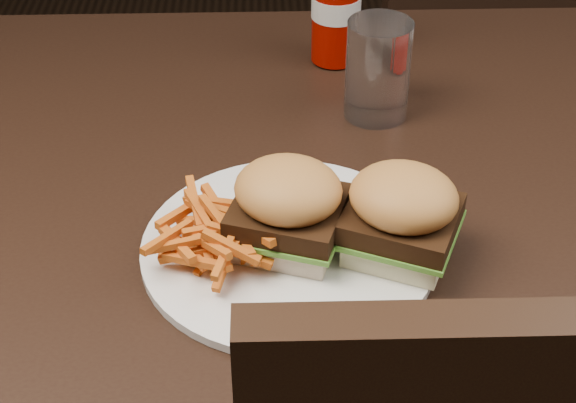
{
  "coord_description": "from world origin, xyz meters",
  "views": [
    {
      "loc": [
        -0.09,
        -0.7,
        1.27
      ],
      "look_at": [
        -0.07,
        -0.09,
        0.8
      ],
      "focal_mm": 55.0,
      "sensor_mm": 36.0,
      "label": 1
    }
  ],
  "objects_px": {
    "plate": "(288,248)",
    "chair_far": "(441,64)",
    "ketchup_bottle": "(336,15)",
    "tumbler": "(378,70)",
    "dining_table": "(357,202)"
  },
  "relations": [
    {
      "from": "plate",
      "to": "chair_far",
      "type": "bearing_deg",
      "value": 70.49
    },
    {
      "from": "plate",
      "to": "ketchup_bottle",
      "type": "relative_size",
      "value": 2.3
    },
    {
      "from": "chair_far",
      "to": "tumbler",
      "type": "relative_size",
      "value": 3.73
    },
    {
      "from": "chair_far",
      "to": "plate",
      "type": "relative_size",
      "value": 1.55
    },
    {
      "from": "dining_table",
      "to": "ketchup_bottle",
      "type": "relative_size",
      "value": 10.41
    },
    {
      "from": "tumbler",
      "to": "chair_far",
      "type": "bearing_deg",
      "value": 72.04
    },
    {
      "from": "dining_table",
      "to": "tumbler",
      "type": "height_order",
      "value": "tumbler"
    },
    {
      "from": "dining_table",
      "to": "plate",
      "type": "distance_m",
      "value": 0.12
    },
    {
      "from": "dining_table",
      "to": "plate",
      "type": "relative_size",
      "value": 4.53
    },
    {
      "from": "ketchup_bottle",
      "to": "tumbler",
      "type": "xyz_separation_m",
      "value": [
        0.04,
        -0.13,
        -0.01
      ]
    },
    {
      "from": "dining_table",
      "to": "chair_far",
      "type": "relative_size",
      "value": 2.91
    },
    {
      "from": "dining_table",
      "to": "plate",
      "type": "xyz_separation_m",
      "value": [
        -0.07,
        -0.1,
        0.03
      ]
    },
    {
      "from": "dining_table",
      "to": "ketchup_bottle",
      "type": "distance_m",
      "value": 0.27
    },
    {
      "from": "plate",
      "to": "ketchup_bottle",
      "type": "xyz_separation_m",
      "value": [
        0.07,
        0.36,
        0.06
      ]
    },
    {
      "from": "plate",
      "to": "tumbler",
      "type": "relative_size",
      "value": 2.4
    }
  ]
}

